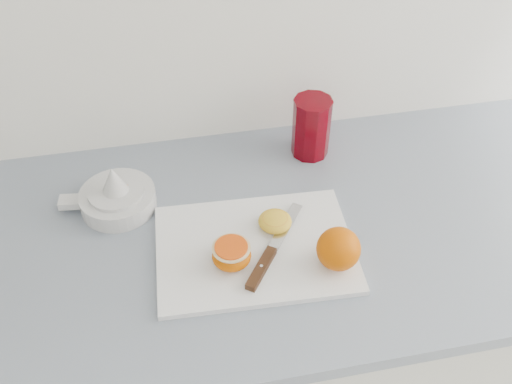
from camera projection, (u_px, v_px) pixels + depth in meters
counter at (236, 353)px, 1.39m from camera, size 2.38×0.64×0.89m
cutting_board at (255, 249)px, 1.05m from camera, size 0.37×0.27×0.01m
whole_orange at (339, 249)px, 0.99m from camera, size 0.08×0.08×0.08m
half_orange at (232, 255)px, 1.00m from camera, size 0.07×0.07×0.04m
squeezed_shell at (275, 221)px, 1.07m from camera, size 0.06×0.06×0.03m
paring_knife at (266, 260)px, 1.01m from camera, size 0.15×0.19×0.01m
citrus_juicer at (116, 196)px, 1.12m from camera, size 0.19×0.15×0.10m
red_tumbler at (311, 129)px, 1.22m from camera, size 0.08×0.08×0.14m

